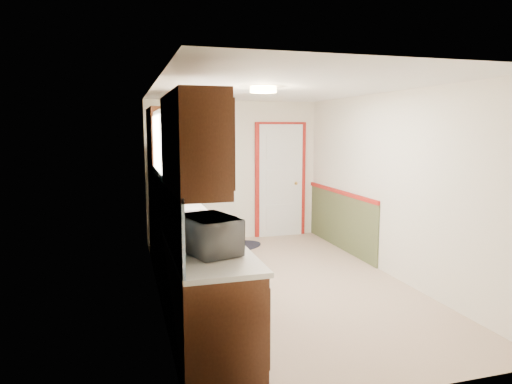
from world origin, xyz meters
TOP-DOWN VIEW (x-y plane):
  - room_shell at (0.00, 0.00)m, footprint 3.20×5.20m
  - kitchen_run at (-1.24, -0.29)m, footprint 0.63×4.00m
  - back_wall_trim at (0.99, 2.21)m, footprint 1.12×2.30m
  - ceiling_fixture at (-0.30, -0.20)m, footprint 0.30×0.30m
  - microwave at (-1.20, -1.67)m, footprint 0.44×0.60m
  - refrigerator at (-1.02, 2.04)m, footprint 0.73×0.72m
  - rug at (-0.14, 1.90)m, footprint 1.17×0.98m
  - cooktop at (-1.19, 1.40)m, footprint 0.54×0.64m

SIDE VIEW (x-z plane):
  - rug at x=-0.14m, z-range 0.00..0.01m
  - kitchen_run at x=-1.24m, z-range -0.29..1.91m
  - refrigerator at x=-1.02m, z-range 0.00..1.69m
  - back_wall_trim at x=0.99m, z-range -0.15..1.93m
  - cooktop at x=-1.19m, z-range 0.94..0.96m
  - microwave at x=-1.20m, z-range 0.94..1.30m
  - room_shell at x=0.00m, z-range -0.06..2.46m
  - ceiling_fixture at x=-0.30m, z-range 2.33..2.39m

